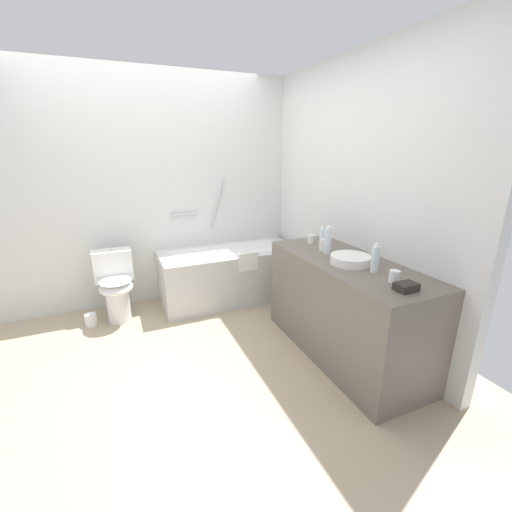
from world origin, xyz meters
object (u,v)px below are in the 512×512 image
drinking_glass_2 (323,245)px  sink_faucet (368,257)px  toilet (116,284)px  water_bottle_2 (323,238)px  water_bottle_0 (328,241)px  amenity_basket (406,287)px  drinking_glass_0 (311,239)px  toilet_paper_roll (91,320)px  water_bottle_1 (375,259)px  drinking_glass_1 (394,276)px  sink_basin (350,260)px  bathtub (230,273)px

drinking_glass_2 → sink_faucet: bearing=-65.7°
toilet → water_bottle_2: size_ratio=3.63×
water_bottle_0 → amenity_basket: water_bottle_0 is taller
drinking_glass_2 → amenity_basket: drinking_glass_2 is taller
drinking_glass_0 → water_bottle_2: bearing=-85.6°
sink_faucet → water_bottle_2: 0.49m
sink_faucet → toilet_paper_roll: 2.73m
drinking_glass_0 → amenity_basket: (-0.05, -1.20, -0.02)m
amenity_basket → water_bottle_1: bearing=81.7°
water_bottle_1 → amenity_basket: water_bottle_1 is taller
drinking_glass_1 → toilet: bearing=132.2°
sink_basin → drinking_glass_1: 0.43m
sink_basin → water_bottle_0: water_bottle_0 is taller
sink_basin → toilet_paper_roll: bearing=144.1°
sink_faucet → water_bottle_2: bearing=105.2°
water_bottle_2 → drinking_glass_2: size_ratio=1.94×
drinking_glass_0 → toilet: bearing=153.9°
water_bottle_1 → water_bottle_0: bearing=96.1°
bathtub → drinking_glass_1: bearing=-75.2°
bathtub → drinking_glass_1: size_ratio=18.98×
bathtub → toilet_paper_roll: size_ratio=12.54×
drinking_glass_0 → drinking_glass_1: bearing=-90.7°
bathtub → drinking_glass_1: bathtub is taller
water_bottle_1 → drinking_glass_2: bearing=93.2°
water_bottle_0 → bathtub: bearing=111.2°
water_bottle_1 → drinking_glass_1: bearing=-93.7°
drinking_glass_0 → bathtub: bearing=121.1°
amenity_basket → toilet: bearing=129.7°
sink_basin → drinking_glass_1: size_ratio=3.77×
amenity_basket → toilet_paper_roll: amenity_basket is taller
sink_faucet → toilet_paper_roll: bearing=146.5°
sink_faucet → drinking_glass_2: (-0.17, 0.38, 0.02)m
sink_basin → drinking_glass_2: size_ratio=3.04×
toilet → toilet_paper_roll: 0.42m
water_bottle_2 → amenity_basket: water_bottle_2 is taller
toilet → drinking_glass_1: 2.65m
drinking_glass_1 → drinking_glass_2: size_ratio=0.81×
bathtub → amenity_basket: bathtub is taller
sink_faucet → amenity_basket: bearing=-108.6°
bathtub → sink_basin: size_ratio=5.03×
water_bottle_0 → drinking_glass_0: 0.36m
toilet → amenity_basket: size_ratio=5.16×
drinking_glass_2 → toilet_paper_roll: 2.41m
water_bottle_1 → drinking_glass_1: water_bottle_1 is taller
sink_basin → drinking_glass_1: (0.03, -0.43, 0.01)m
bathtub → toilet_paper_roll: 1.53m
sink_faucet → water_bottle_2: water_bottle_2 is taller
toilet → drinking_glass_2: (1.73, -1.12, 0.51)m
drinking_glass_0 → sink_faucet: bearing=-77.6°
water_bottle_2 → drinking_glass_0: (-0.01, 0.17, -0.05)m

